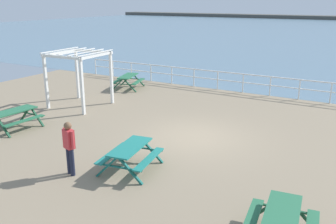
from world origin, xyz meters
TOP-DOWN VIEW (x-y plane):
  - ground_plane at (0.00, 0.00)m, footprint 30.00×24.00m
  - seaward_railing at (-0.00, 7.75)m, footprint 23.07×0.07m
  - picnic_table_near_left at (-0.50, -3.53)m, footprint 1.78×2.01m
  - picnic_table_near_right at (-6.96, 5.34)m, footprint 1.93×2.14m
  - picnic_table_mid_centre at (4.41, -4.95)m, footprint 1.73×1.97m
  - picnic_table_far_left at (-6.79, -2.76)m, footprint 1.64×1.89m
  - visitor at (-1.86, -4.70)m, footprint 0.51×0.31m
  - lattice_pergola at (-6.83, 1.15)m, footprint 2.52×2.64m

SIDE VIEW (x-z plane):
  - ground_plane at x=0.00m, z-range -0.20..0.00m
  - picnic_table_near_left at x=-0.50m, z-range 0.19..0.98m
  - picnic_table_near_right at x=-6.96m, z-range 0.19..0.98m
  - picnic_table_mid_centre at x=4.41m, z-range 0.19..0.98m
  - picnic_table_far_left at x=-6.79m, z-range 0.19..0.98m
  - seaward_railing at x=0.00m, z-range 0.19..1.27m
  - visitor at x=-1.86m, z-range 0.12..1.78m
  - lattice_pergola at x=-6.83m, z-range 0.65..3.35m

